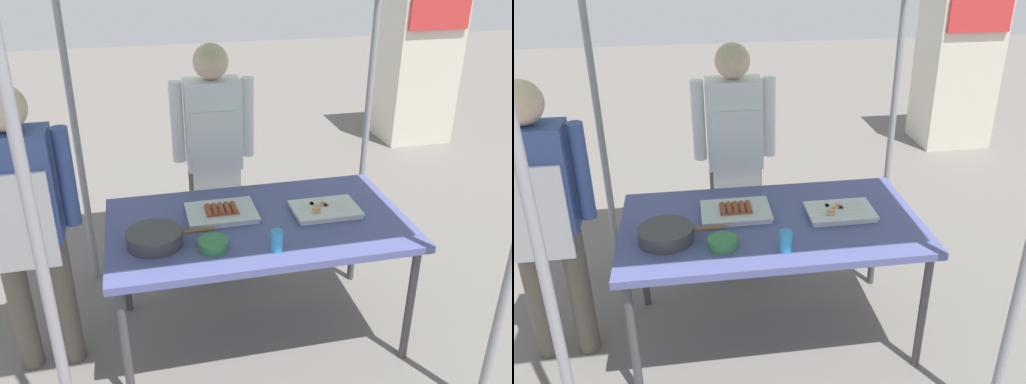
% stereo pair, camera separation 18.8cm
% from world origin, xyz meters
% --- Properties ---
extents(ground_plane, '(18.00, 18.00, 0.00)m').
position_xyz_m(ground_plane, '(0.00, 0.00, 0.00)').
color(ground_plane, '#66605B').
extents(stall_table, '(1.60, 0.90, 0.75)m').
position_xyz_m(stall_table, '(0.00, 0.00, 0.70)').
color(stall_table, '#4C518C').
rests_on(stall_table, ground).
extents(tray_grilled_sausages, '(0.38, 0.28, 0.05)m').
position_xyz_m(tray_grilled_sausages, '(-0.18, 0.11, 0.77)').
color(tray_grilled_sausages, silver).
rests_on(tray_grilled_sausages, stall_table).
extents(tray_meat_skewers, '(0.36, 0.25, 0.04)m').
position_xyz_m(tray_meat_skewers, '(0.38, 0.02, 0.77)').
color(tray_meat_skewers, silver).
rests_on(tray_meat_skewers, stall_table).
extents(cooking_wok, '(0.44, 0.28, 0.07)m').
position_xyz_m(cooking_wok, '(-0.55, -0.12, 0.79)').
color(cooking_wok, '#38383A').
rests_on(cooking_wok, stall_table).
extents(condiment_bowl, '(0.15, 0.15, 0.05)m').
position_xyz_m(condiment_bowl, '(-0.28, -0.22, 0.77)').
color(condiment_bowl, '#33723F').
rests_on(condiment_bowl, stall_table).
extents(drink_cup_near_edge, '(0.06, 0.06, 0.11)m').
position_xyz_m(drink_cup_near_edge, '(0.02, -0.31, 0.81)').
color(drink_cup_near_edge, '#338CBF').
rests_on(drink_cup_near_edge, stall_table).
extents(vendor_woman, '(0.52, 0.23, 1.56)m').
position_xyz_m(vendor_woman, '(-0.12, 0.70, 0.92)').
color(vendor_woman, '#595147').
rests_on(vendor_woman, ground).
extents(customer_nearby, '(0.52, 0.23, 1.56)m').
position_xyz_m(customer_nearby, '(-1.16, 0.02, 0.92)').
color(customer_nearby, '#595147').
rests_on(customer_nearby, ground).
extents(neighbor_stall_left, '(0.71, 0.66, 1.78)m').
position_xyz_m(neighbor_stall_left, '(2.45, 2.90, 0.89)').
color(neighbor_stall_left, beige).
rests_on(neighbor_stall_left, ground).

